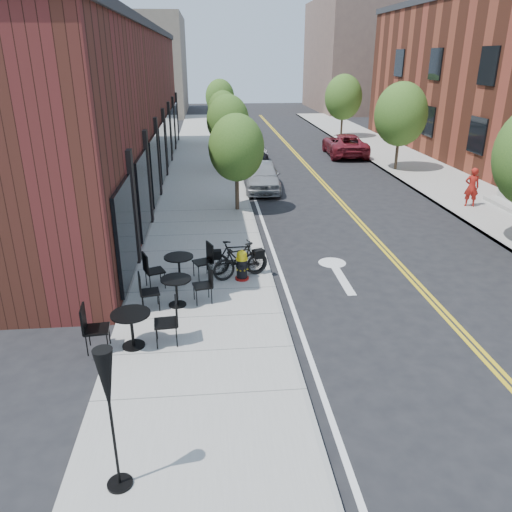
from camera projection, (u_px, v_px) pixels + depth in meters
name	position (u px, v px, depth m)	size (l,w,h in m)	color
ground	(284.00, 317.00, 12.19)	(120.00, 120.00, 0.00)	black
sidewalk_near	(203.00, 205.00, 21.24)	(4.00, 70.00, 0.12)	#9E9B93
sidewalk_far	(473.00, 198.00, 22.28)	(4.00, 70.00, 0.12)	#9E9B93
building_near	(104.00, 112.00, 23.26)	(5.00, 28.00, 7.00)	#421E15
bg_building_left	(147.00, 66.00, 53.99)	(8.00, 14.00, 10.00)	#726656
bg_building_right	(359.00, 56.00, 57.56)	(10.00, 16.00, 12.00)	brown
tree_near_a	(236.00, 148.00, 19.49)	(2.20, 2.20, 3.81)	#382B1E
tree_near_b	(228.00, 121.00, 26.84)	(2.30, 2.30, 3.98)	#382B1E
tree_near_c	(223.00, 110.00, 34.30)	(2.10, 2.10, 3.67)	#382B1E
tree_near_d	(220.00, 97.00, 41.60)	(2.40, 2.40, 4.11)	#382B1E
tree_far_b	(401.00, 114.00, 26.59)	(2.80, 2.80, 4.62)	#382B1E
tree_far_c	(343.00, 97.00, 37.68)	(2.80, 2.80, 4.62)	#382B1E
fire_hydrant	(242.00, 265.00, 13.84)	(0.49, 0.49, 0.88)	maroon
bicycle_left	(241.00, 261.00, 13.91)	(0.47, 1.67, 1.00)	black
bicycle_right	(236.00, 258.00, 14.12)	(0.48, 1.70, 1.02)	black
bistro_set_a	(132.00, 325.00, 10.56)	(1.96, 0.91, 1.04)	black
bistro_set_b	(176.00, 288.00, 12.35)	(1.81, 0.90, 0.95)	black
bistro_set_c	(179.00, 265.00, 13.61)	(1.89, 1.13, 1.00)	black
patio_umbrella	(108.00, 391.00, 6.66)	(0.37, 0.37, 2.30)	black
parked_car_a	(262.00, 176.00, 23.57)	(1.63, 4.04, 1.38)	gray
parked_car_b	(250.00, 150.00, 30.23)	(1.42, 4.08, 1.34)	black
parked_car_c	(240.00, 129.00, 38.67)	(1.95, 4.81, 1.40)	silver
parked_car_far	(345.00, 145.00, 31.79)	(2.31, 5.01, 1.39)	maroon
pedestrian	(472.00, 187.00, 20.54)	(0.59, 0.38, 1.61)	maroon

